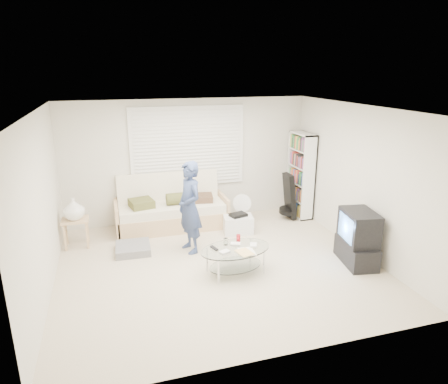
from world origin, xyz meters
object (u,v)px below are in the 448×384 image
object	(u,v)px
coffee_table	(236,253)
tv_unit	(358,238)
bookshelf	(301,175)
futon_sofa	(171,210)

from	to	relation	value
coffee_table	tv_unit	bearing A→B (deg)	-6.96
tv_unit	bookshelf	bearing A→B (deg)	86.90
futon_sofa	tv_unit	bearing A→B (deg)	-42.46
futon_sofa	tv_unit	distance (m)	3.58
coffee_table	bookshelf	bearing A→B (deg)	44.26
bookshelf	tv_unit	bearing A→B (deg)	-93.10
futon_sofa	tv_unit	world-z (taller)	futon_sofa
futon_sofa	bookshelf	world-z (taller)	bookshelf
tv_unit	coffee_table	xyz separation A→B (m)	(-2.00, 0.24, -0.10)
bookshelf	coffee_table	size ratio (longest dim) A/B	1.48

